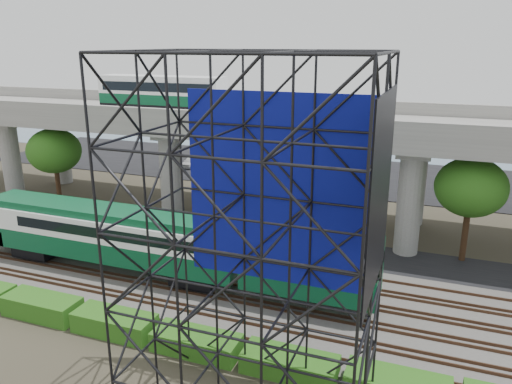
% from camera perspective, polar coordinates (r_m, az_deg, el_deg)
% --- Properties ---
extents(ground, '(140.00, 140.00, 0.00)m').
position_cam_1_polar(ground, '(30.82, -4.74, -13.08)').
color(ground, '#474233').
rests_on(ground, ground).
extents(ballast_bed, '(90.00, 12.00, 0.20)m').
position_cam_1_polar(ballast_bed, '(32.36, -3.21, -11.30)').
color(ballast_bed, slate).
rests_on(ballast_bed, ground).
extents(service_road, '(90.00, 5.00, 0.08)m').
position_cam_1_polar(service_road, '(39.55, 1.77, -5.96)').
color(service_road, black).
rests_on(service_road, ground).
extents(parking_lot, '(90.00, 18.00, 0.08)m').
position_cam_1_polar(parking_lot, '(61.17, 8.93, 2.08)').
color(parking_lot, black).
rests_on(parking_lot, ground).
extents(harbor_water, '(140.00, 40.00, 0.03)m').
position_cam_1_polar(harbor_water, '(82.35, 12.14, 5.66)').
color(harbor_water, slate).
rests_on(harbor_water, ground).
extents(rail_tracks, '(90.00, 9.52, 0.16)m').
position_cam_1_polar(rail_tracks, '(32.28, -3.22, -11.02)').
color(rail_tracks, '#472D1E').
rests_on(rail_tracks, ballast_bed).
extents(commuter_train, '(29.30, 3.06, 4.30)m').
position_cam_1_polar(commuter_train, '(34.17, -13.47, -5.06)').
color(commuter_train, black).
rests_on(commuter_train, rail_tracks).
extents(overpass, '(80.00, 12.00, 12.40)m').
position_cam_1_polar(overpass, '(42.60, 3.11, 7.14)').
color(overpass, '#9E9B93').
rests_on(overpass, ground).
extents(scaffold_tower, '(9.36, 6.36, 15.00)m').
position_cam_1_polar(scaffold_tower, '(18.93, -0.49, -7.67)').
color(scaffold_tower, black).
rests_on(scaffold_tower, ground).
extents(hedge_strip, '(34.60, 1.80, 1.20)m').
position_cam_1_polar(hedge_strip, '(26.87, -6.81, -16.65)').
color(hedge_strip, '#245413').
rests_on(hedge_strip, ground).
extents(trees, '(40.94, 16.94, 7.69)m').
position_cam_1_polar(trees, '(44.51, -1.49, 4.11)').
color(trees, '#382314').
rests_on(trees, ground).
extents(suv, '(4.92, 2.65, 1.31)m').
position_cam_1_polar(suv, '(42.26, -5.85, -3.51)').
color(suv, black).
rests_on(suv, service_road).
extents(parked_cars, '(36.29, 9.78, 1.27)m').
position_cam_1_polar(parked_cars, '(60.30, 10.26, 2.44)').
color(parked_cars, silver).
rests_on(parked_cars, parking_lot).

